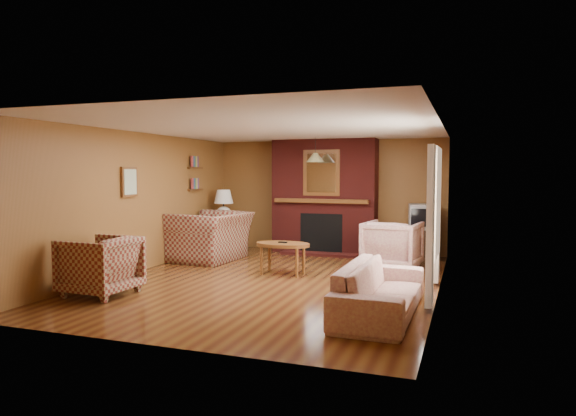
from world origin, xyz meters
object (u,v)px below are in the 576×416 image
at_px(tv_stand, 422,244).
at_px(plaid_armchair, 100,266).
at_px(crt_tv, 423,217).
at_px(fireplace, 324,197).
at_px(table_lamp, 224,204).
at_px(coffee_table, 283,247).
at_px(floral_sofa, 380,289).
at_px(plaid_loveseat, 211,236).
at_px(side_table, 224,236).
at_px(floral_armchair, 392,245).

bearing_deg(tv_stand, plaid_armchair, -130.66).
xyz_separation_m(tv_stand, crt_tv, (0.00, -0.01, 0.54)).
bearing_deg(fireplace, table_lamp, -165.71).
xyz_separation_m(coffee_table, table_lamp, (-2.06, 1.93, 0.56)).
bearing_deg(floral_sofa, coffee_table, 46.73).
height_order(plaid_loveseat, coffee_table, plaid_loveseat).
xyz_separation_m(fireplace, coffee_table, (-0.04, -2.47, -0.72)).
bearing_deg(coffee_table, table_lamp, 136.81).
xyz_separation_m(fireplace, plaid_loveseat, (-1.85, -1.61, -0.72)).
xyz_separation_m(floral_sofa, coffee_table, (-1.94, 1.90, 0.16)).
relative_size(plaid_loveseat, crt_tv, 2.37).
distance_m(side_table, table_lamp, 0.71).
bearing_deg(plaid_loveseat, crt_tv, 114.42).
height_order(table_lamp, crt_tv, table_lamp).
distance_m(fireplace, tv_stand, 2.24).
distance_m(plaid_loveseat, tv_stand, 4.16).
bearing_deg(fireplace, crt_tv, -5.30).
bearing_deg(table_lamp, coffee_table, -43.19).
bearing_deg(floral_sofa, fireplace, 24.61).
height_order(floral_sofa, side_table, side_table).
distance_m(fireplace, crt_tv, 2.09).
distance_m(fireplace, plaid_loveseat, 2.56).
xyz_separation_m(plaid_loveseat, floral_armchair, (3.48, 0.20, -0.04)).
relative_size(plaid_loveseat, plaid_armchair, 1.58).
height_order(plaid_armchair, coffee_table, plaid_armchair).
bearing_deg(coffee_table, floral_sofa, -44.35).
bearing_deg(floral_sofa, crt_tv, -0.98).
height_order(fireplace, table_lamp, fireplace).
bearing_deg(floral_sofa, plaid_loveseat, 54.81).
xyz_separation_m(fireplace, tv_stand, (2.05, -0.18, -0.88)).
relative_size(side_table, crt_tv, 1.07).
relative_size(fireplace, coffee_table, 2.60).
xyz_separation_m(fireplace, plaid_armchair, (-1.95, -4.67, -0.77)).
height_order(plaid_loveseat, table_lamp, table_lamp).
relative_size(plaid_armchair, floral_armchair, 0.96).
bearing_deg(floral_armchair, tv_stand, -101.36).
distance_m(plaid_armchair, table_lamp, 4.19).
distance_m(floral_sofa, floral_armchair, 2.96).
distance_m(floral_sofa, table_lamp, 5.59).
bearing_deg(plaid_armchair, fireplace, 159.68).
bearing_deg(plaid_armchair, coffee_table, 141.42).
relative_size(floral_sofa, floral_armchair, 2.20).
distance_m(side_table, tv_stand, 4.16).
xyz_separation_m(plaid_loveseat, coffee_table, (1.81, -0.86, 0.00)).
bearing_deg(plaid_loveseat, coffee_table, 69.08).
bearing_deg(floral_armchair, crt_tv, -101.44).
height_order(plaid_loveseat, floral_sofa, plaid_loveseat).
bearing_deg(floral_sofa, table_lamp, 47.33).
height_order(tv_stand, crt_tv, crt_tv).
bearing_deg(coffee_table, floral_armchair, 32.14).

